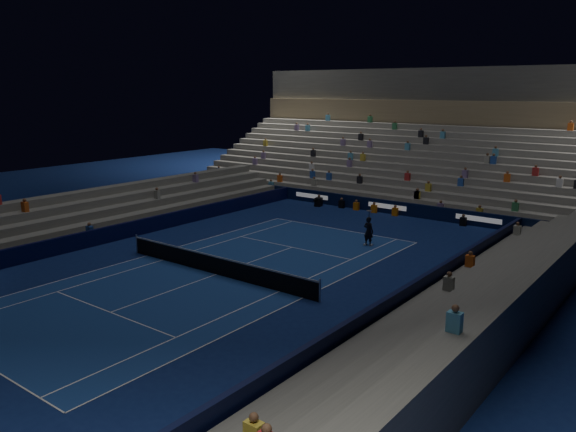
{
  "coord_description": "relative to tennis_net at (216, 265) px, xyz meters",
  "views": [
    {
      "loc": [
        19.83,
        -19.8,
        9.31
      ],
      "look_at": [
        0.0,
        6.0,
        2.0
      ],
      "focal_mm": 35.54,
      "sensor_mm": 36.0,
      "label": 1
    }
  ],
  "objects": [
    {
      "name": "grandstand_main",
      "position": [
        0.0,
        27.9,
        2.87
      ],
      "size": [
        44.0,
        15.2,
        11.2
      ],
      "color": "slate",
      "rests_on": "ground"
    },
    {
      "name": "broadcast_camera",
      "position": [
        -5.7,
        17.43,
        -0.16
      ],
      "size": [
        0.64,
        1.04,
        0.68
      ],
      "color": "black",
      "rests_on": "ground"
    },
    {
      "name": "court_surface",
      "position": [
        0.0,
        0.0,
        -0.5
      ],
      "size": [
        10.97,
        23.77,
        0.01
      ],
      "primitive_type": "cube",
      "color": "navy",
      "rests_on": "ground"
    },
    {
      "name": "sponsor_barrier_east",
      "position": [
        9.7,
        0.0,
        -0.0
      ],
      "size": [
        0.25,
        37.0,
        1.0
      ],
      "primitive_type": "cube",
      "color": "#080D32",
      "rests_on": "ground"
    },
    {
      "name": "grandstand_east",
      "position": [
        13.17,
        0.0,
        0.41
      ],
      "size": [
        5.0,
        37.0,
        2.5
      ],
      "color": "#5F605B",
      "rests_on": "ground"
    },
    {
      "name": "grandstand_west",
      "position": [
        -13.17,
        0.0,
        0.41
      ],
      "size": [
        5.0,
        37.0,
        2.5
      ],
      "color": "slate",
      "rests_on": "ground"
    },
    {
      "name": "tennis_player",
      "position": [
        3.42,
        9.52,
        0.39
      ],
      "size": [
        0.68,
        0.47,
        1.79
      ],
      "primitive_type": "imported",
      "rotation": [
        0.0,
        0.0,
        3.07
      ],
      "color": "black",
      "rests_on": "ground"
    },
    {
      "name": "tennis_net",
      "position": [
        0.0,
        0.0,
        0.0
      ],
      "size": [
        12.9,
        0.1,
        1.1
      ],
      "color": "#B2B2B7",
      "rests_on": "ground"
    },
    {
      "name": "sponsor_barrier_west",
      "position": [
        -9.7,
        0.0,
        -0.0
      ],
      "size": [
        0.25,
        37.0,
        1.0
      ],
      "primitive_type": "cube",
      "color": "black",
      "rests_on": "ground"
    },
    {
      "name": "sponsor_barrier_far",
      "position": [
        0.0,
        18.5,
        -0.0
      ],
      "size": [
        44.0,
        0.25,
        1.0
      ],
      "primitive_type": "cube",
      "color": "black",
      "rests_on": "ground"
    },
    {
      "name": "ground",
      "position": [
        0.0,
        0.0,
        -0.5
      ],
      "size": [
        90.0,
        90.0,
        0.0
      ],
      "primitive_type": "plane",
      "color": "#0D1C51",
      "rests_on": "ground"
    }
  ]
}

